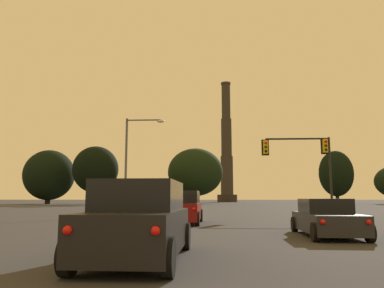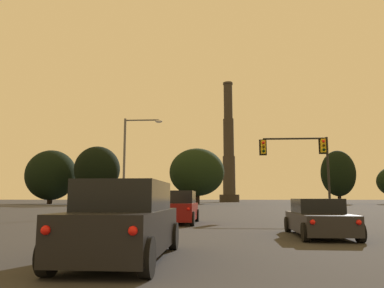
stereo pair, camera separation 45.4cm
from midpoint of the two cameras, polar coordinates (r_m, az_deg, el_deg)
The scene contains 10 objects.
suv_left_lane_third at distance 9.23m, azimuth -9.35°, elevation -11.58°, with size 2.15×4.93×1.86m.
sedan_right_lane_second at distance 15.49m, azimuth 18.96°, elevation -10.70°, with size 2.12×4.75×1.43m.
suv_left_lane_front at distance 21.85m, azimuth -1.99°, elevation -9.67°, with size 2.16×4.93×1.86m.
traffic_light_overhead_right at distance 29.96m, azimuth 16.72°, elevation -1.75°, with size 5.33×0.50×6.09m.
street_lamp at distance 32.42m, azimuth -9.47°, elevation -1.61°, with size 3.36×0.36×8.28m.
smokestack at distance 133.13m, azimuth 5.21°, elevation -1.51°, with size 6.94×6.94×43.04m.
treeline_left_mid at distance 96.63m, azimuth 20.98°, elevation -4.22°, with size 8.09×7.28×12.78m.
treeline_right_mid at distance 91.91m, azimuth 0.36°, elevation -4.32°, with size 13.46×12.12×13.55m.
treeline_center_right at distance 87.37m, azimuth -14.64°, elevation -3.78°, with size 10.29×9.26×13.06m.
treeline_far_left at distance 97.22m, azimuth -21.09°, elevation -4.43°, with size 12.21×10.99×12.99m.
Camera 1 is at (-1.14, -1.95, 1.46)m, focal length 35.00 mm.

